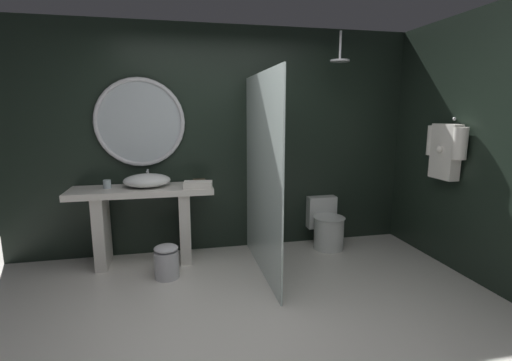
{
  "coord_description": "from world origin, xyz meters",
  "views": [
    {
      "loc": [
        -0.52,
        -2.46,
        1.65
      ],
      "look_at": [
        0.24,
        1.0,
        0.98
      ],
      "focal_mm": 25.97,
      "sensor_mm": 36.0,
      "label": 1
    }
  ],
  "objects_px": {
    "rain_shower_head": "(340,58)",
    "tissue_box": "(199,182)",
    "tumbler_cup": "(107,184)",
    "folded_hand_towel": "(198,185)",
    "toilet": "(326,226)",
    "round_wall_mirror": "(140,122)",
    "vessel_sink": "(147,180)",
    "hanging_bathrobe": "(446,148)",
    "waste_bin": "(167,261)"
  },
  "relations": [
    {
      "from": "folded_hand_towel",
      "to": "rain_shower_head",
      "type": "bearing_deg",
      "value": 0.94
    },
    {
      "from": "tumbler_cup",
      "to": "folded_hand_towel",
      "type": "bearing_deg",
      "value": -10.82
    },
    {
      "from": "round_wall_mirror",
      "to": "waste_bin",
      "type": "bearing_deg",
      "value": -70.95
    },
    {
      "from": "vessel_sink",
      "to": "tumbler_cup",
      "type": "relative_size",
      "value": 5.47
    },
    {
      "from": "tumbler_cup",
      "to": "tissue_box",
      "type": "xyz_separation_m",
      "value": [
        0.97,
        -0.01,
        -0.01
      ]
    },
    {
      "from": "vessel_sink",
      "to": "toilet",
      "type": "xyz_separation_m",
      "value": [
        2.09,
        0.01,
        -0.65
      ]
    },
    {
      "from": "round_wall_mirror",
      "to": "toilet",
      "type": "xyz_separation_m",
      "value": [
        2.14,
        -0.2,
        -1.27
      ]
    },
    {
      "from": "toilet",
      "to": "tumbler_cup",
      "type": "bearing_deg",
      "value": 179.74
    },
    {
      "from": "hanging_bathrobe",
      "to": "toilet",
      "type": "height_order",
      "value": "hanging_bathrobe"
    },
    {
      "from": "vessel_sink",
      "to": "hanging_bathrobe",
      "type": "height_order",
      "value": "hanging_bathrobe"
    },
    {
      "from": "tumbler_cup",
      "to": "hanging_bathrobe",
      "type": "xyz_separation_m",
      "value": [
        3.45,
        -0.78,
        0.38
      ]
    },
    {
      "from": "waste_bin",
      "to": "rain_shower_head",
      "type": "bearing_deg",
      "value": 10.0
    },
    {
      "from": "tumbler_cup",
      "to": "tissue_box",
      "type": "height_order",
      "value": "tumbler_cup"
    },
    {
      "from": "vessel_sink",
      "to": "round_wall_mirror",
      "type": "height_order",
      "value": "round_wall_mirror"
    },
    {
      "from": "rain_shower_head",
      "to": "folded_hand_towel",
      "type": "distance_m",
      "value": 2.07
    },
    {
      "from": "toilet",
      "to": "hanging_bathrobe",
      "type": "bearing_deg",
      "value": -38.79
    },
    {
      "from": "tumbler_cup",
      "to": "toilet",
      "type": "distance_m",
      "value": 2.57
    },
    {
      "from": "round_wall_mirror",
      "to": "folded_hand_towel",
      "type": "xyz_separation_m",
      "value": [
        0.59,
        -0.37,
        -0.65
      ]
    },
    {
      "from": "hanging_bathrobe",
      "to": "waste_bin",
      "type": "relative_size",
      "value": 1.85
    },
    {
      "from": "round_wall_mirror",
      "to": "rain_shower_head",
      "type": "xyz_separation_m",
      "value": [
        2.16,
        -0.34,
        0.69
      ]
    },
    {
      "from": "waste_bin",
      "to": "folded_hand_towel",
      "type": "bearing_deg",
      "value": 41.89
    },
    {
      "from": "vessel_sink",
      "to": "waste_bin",
      "type": "xyz_separation_m",
      "value": [
        0.18,
        -0.48,
        -0.74
      ]
    },
    {
      "from": "waste_bin",
      "to": "folded_hand_towel",
      "type": "height_order",
      "value": "folded_hand_towel"
    },
    {
      "from": "folded_hand_towel",
      "to": "round_wall_mirror",
      "type": "bearing_deg",
      "value": 147.75
    },
    {
      "from": "tissue_box",
      "to": "waste_bin",
      "type": "bearing_deg",
      "value": -127.94
    },
    {
      "from": "tissue_box",
      "to": "round_wall_mirror",
      "type": "xyz_separation_m",
      "value": [
        -0.61,
        0.2,
        0.65
      ]
    },
    {
      "from": "tumbler_cup",
      "to": "waste_bin",
      "type": "height_order",
      "value": "tumbler_cup"
    },
    {
      "from": "round_wall_mirror",
      "to": "folded_hand_towel",
      "type": "bearing_deg",
      "value": -32.25
    },
    {
      "from": "vessel_sink",
      "to": "rain_shower_head",
      "type": "distance_m",
      "value": 2.48
    },
    {
      "from": "rain_shower_head",
      "to": "tissue_box",
      "type": "bearing_deg",
      "value": 174.79
    },
    {
      "from": "rain_shower_head",
      "to": "toilet",
      "type": "distance_m",
      "value": 1.96
    },
    {
      "from": "tumbler_cup",
      "to": "folded_hand_towel",
      "type": "height_order",
      "value": "tumbler_cup"
    },
    {
      "from": "rain_shower_head",
      "to": "hanging_bathrobe",
      "type": "distance_m",
      "value": 1.46
    },
    {
      "from": "round_wall_mirror",
      "to": "folded_hand_towel",
      "type": "relative_size",
      "value": 3.23
    },
    {
      "from": "toilet",
      "to": "waste_bin",
      "type": "relative_size",
      "value": 1.71
    },
    {
      "from": "toilet",
      "to": "folded_hand_towel",
      "type": "xyz_separation_m",
      "value": [
        -1.56,
        -0.17,
        0.62
      ]
    },
    {
      "from": "tissue_box",
      "to": "rain_shower_head",
      "type": "distance_m",
      "value": 2.06
    },
    {
      "from": "tumbler_cup",
      "to": "folded_hand_towel",
      "type": "distance_m",
      "value": 0.96
    },
    {
      "from": "round_wall_mirror",
      "to": "hanging_bathrobe",
      "type": "distance_m",
      "value": 3.25
    },
    {
      "from": "rain_shower_head",
      "to": "toilet",
      "type": "xyz_separation_m",
      "value": [
        -0.02,
        0.14,
        -1.95
      ]
    },
    {
      "from": "tumbler_cup",
      "to": "rain_shower_head",
      "type": "relative_size",
      "value": 0.28
    },
    {
      "from": "rain_shower_head",
      "to": "waste_bin",
      "type": "xyz_separation_m",
      "value": [
        -1.93,
        -0.34,
        -2.04
      ]
    },
    {
      "from": "vessel_sink",
      "to": "tumbler_cup",
      "type": "height_order",
      "value": "vessel_sink"
    },
    {
      "from": "tissue_box",
      "to": "folded_hand_towel",
      "type": "xyz_separation_m",
      "value": [
        -0.03,
        -0.17,
        0.0
      ]
    },
    {
      "from": "round_wall_mirror",
      "to": "toilet",
      "type": "bearing_deg",
      "value": -5.38
    },
    {
      "from": "tumbler_cup",
      "to": "waste_bin",
      "type": "relative_size",
      "value": 0.26
    },
    {
      "from": "hanging_bathrobe",
      "to": "toilet",
      "type": "relative_size",
      "value": 1.08
    },
    {
      "from": "tumbler_cup",
      "to": "toilet",
      "type": "relative_size",
      "value": 0.15
    },
    {
      "from": "tumbler_cup",
      "to": "rain_shower_head",
      "type": "bearing_deg",
      "value": -3.5
    },
    {
      "from": "vessel_sink",
      "to": "tissue_box",
      "type": "distance_m",
      "value": 0.56
    }
  ]
}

